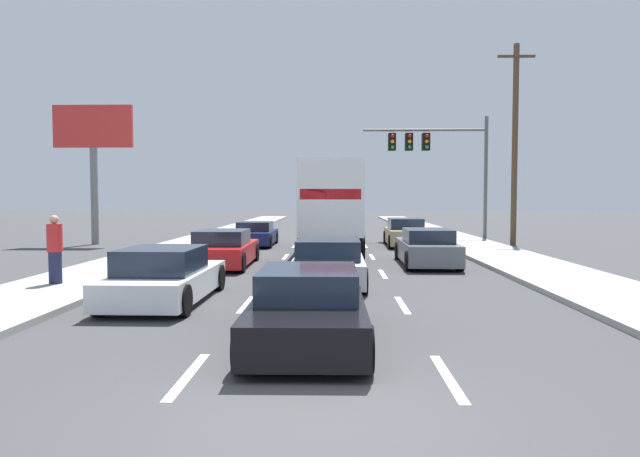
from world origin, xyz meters
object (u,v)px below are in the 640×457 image
Objects in this scene: roadside_billboard at (93,146)px; pedestrian_near_corner at (55,249)px; car_tan at (405,233)px; utility_pole_mid at (515,142)px; box_truck at (332,203)px; traffic_signal_mast at (430,149)px; car_silver at (329,263)px; car_gray at (427,248)px; car_navy at (256,235)px; car_white at (165,277)px; car_black at (308,308)px; car_red at (224,249)px.

pedestrian_near_corner is (4.77, -13.72, -3.87)m from roadside_billboard.
utility_pole_mid is (5.41, 0.95, 4.40)m from car_tan.
traffic_signal_mast is at bearing 57.27° from box_truck.
pedestrian_near_corner is (-6.96, -0.95, 0.44)m from car_silver.
car_tan reaches higher than car_gray.
car_silver is (3.65, -12.15, 0.04)m from car_navy.
car_white is 2.49× the size of pedestrian_near_corner.
car_tan is 0.61× the size of traffic_signal_mast.
box_truck reaches higher than pedestrian_near_corner.
traffic_signal_mast is at bearing 12.72° from roadside_billboard.
roadside_billboard reaches higher than car_silver.
car_black is 1.07× the size of car_tan.
box_truck is 1.94× the size of car_black.
pedestrian_near_corner is at bearing -124.58° from car_red.
car_silver is at bearing -108.00° from traffic_signal_mast.
traffic_signal_mast is (5.67, 22.68, 4.44)m from car_black.
pedestrian_near_corner reaches higher than car_gray.
car_gray is 11.64m from pedestrian_near_corner.
pedestrian_near_corner is (-3.31, -13.09, 0.47)m from car_navy.
traffic_signal_mast reaches higher than car_navy.
car_silver reaches higher than car_navy.
car_silver is 0.96× the size of car_gray.
car_white is at bearing -115.84° from car_tan.
car_gray is (6.94, 0.54, 0.01)m from car_red.
car_white is 0.63× the size of traffic_signal_mast.
car_navy is 0.42× the size of utility_pole_mid.
car_white is 1.03× the size of car_tan.
roadside_billboard is at bearing 151.14° from car_gray.
box_truck is 10.32m from traffic_signal_mast.
car_white is at bearing -89.90° from car_navy.
car_white reaches higher than car_black.
car_tan is (7.20, -0.03, 0.08)m from car_navy.
car_tan is at bearing 88.41° from car_gray.
traffic_signal_mast is at bearing 67.71° from car_tan.
roadside_billboard is (-8.11, 15.47, 4.32)m from car_white.
car_white is 3.80m from pedestrian_near_corner.
roadside_billboard reaches higher than car_navy.
car_red is (0.05, -8.21, 0.03)m from car_navy.
car_navy is at bearing 100.54° from car_black.
car_gray is 11.19m from utility_pole_mid.
traffic_signal_mast is at bearing 26.40° from car_navy.
utility_pole_mid reaches higher than box_truck.
roadside_billboard reaches higher than car_white.
car_tan is at bearing 78.12° from car_black.
box_truck is 14.43m from car_black.
car_white is 0.97× the size of car_black.
car_navy is 14.85m from car_white.
traffic_signal_mast is 3.95× the size of pedestrian_near_corner.
car_red is 5.33m from car_silver.
car_silver is at bearing 7.74° from pedestrian_near_corner.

